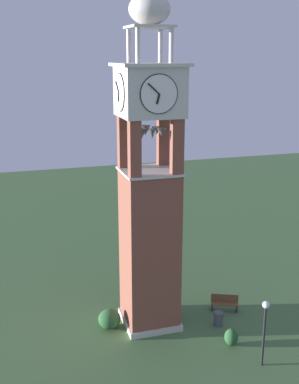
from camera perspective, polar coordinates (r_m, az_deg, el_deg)
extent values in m
plane|color=#476B3D|center=(28.31, 0.00, -15.11)|extent=(80.00, 80.00, 0.00)
cube|color=brown|center=(26.33, 0.00, -6.94)|extent=(2.75, 2.75, 8.74)
cube|color=beige|center=(28.22, 0.00, -14.80)|extent=(2.95, 2.95, 0.35)
cube|color=black|center=(28.13, 2.77, -12.66)|extent=(1.10, 0.04, 2.20)
cylinder|color=beige|center=(27.48, 2.81, -10.09)|extent=(1.10, 0.04, 1.10)
cube|color=brown|center=(23.98, 3.28, 5.28)|extent=(0.56, 0.56, 2.88)
cube|color=brown|center=(26.01, 1.61, 6.14)|extent=(0.56, 0.56, 2.88)
cube|color=brown|center=(23.33, -1.79, 5.00)|extent=(0.56, 0.56, 2.88)
cube|color=brown|center=(25.41, -3.10, 5.89)|extent=(0.56, 0.56, 2.88)
cube|color=beige|center=(24.94, 0.00, 2.48)|extent=(2.91, 2.91, 0.12)
cone|color=#4C4C51|center=(25.12, -0.51, 7.31)|extent=(0.55, 0.55, 0.51)
cone|color=#4C4C51|center=(24.70, -1.41, 7.15)|extent=(0.37, 0.37, 0.53)
cone|color=#4C4C51|center=(24.08, -0.93, 6.93)|extent=(0.50, 0.50, 0.52)
cone|color=#4C4C51|center=(23.95, 0.30, 6.88)|extent=(0.37, 0.37, 0.50)
cone|color=#4C4C51|center=(24.51, 1.45, 7.08)|extent=(0.50, 0.50, 0.39)
cone|color=#4C4C51|center=(25.04, 0.86, 7.28)|extent=(0.53, 0.53, 0.39)
cube|color=beige|center=(24.32, 0.00, 11.77)|extent=(2.99, 2.99, 2.43)
cylinder|color=white|center=(24.81, 3.42, 11.83)|extent=(1.85, 0.05, 1.85)
torus|color=black|center=(24.81, 3.42, 11.83)|extent=(1.87, 0.06, 1.87)
cube|color=black|center=(24.90, 3.49, 11.33)|extent=(0.20, 0.03, 0.47)
cube|color=black|center=(25.07, 3.34, 12.44)|extent=(0.59, 0.03, 0.54)
cylinder|color=white|center=(23.92, -3.54, 11.67)|extent=(1.85, 0.05, 1.85)
torus|color=black|center=(23.92, -3.54, 11.67)|extent=(1.87, 0.06, 1.87)
cube|color=black|center=(23.98, -3.71, 11.15)|extent=(0.20, 0.03, 0.47)
cube|color=black|center=(24.16, -3.85, 12.30)|extent=(0.59, 0.03, 0.54)
cylinder|color=white|center=(22.88, 1.13, 11.51)|extent=(0.05, 1.85, 1.85)
torus|color=black|center=(22.88, 1.13, 11.51)|extent=(0.06, 1.87, 1.87)
cube|color=black|center=(22.83, 1.04, 10.94)|extent=(0.03, 0.20, 0.47)
cube|color=black|center=(22.72, 0.51, 12.11)|extent=(0.03, 0.59, 0.54)
cylinder|color=white|center=(25.77, -1.01, 12.01)|extent=(0.05, 1.85, 1.85)
torus|color=black|center=(25.77, -1.01, 12.01)|extent=(0.06, 1.87, 1.87)
cube|color=black|center=(25.83, -1.17, 11.52)|extent=(0.03, 0.20, 0.47)
cube|color=black|center=(25.74, -1.65, 12.55)|extent=(0.03, 0.59, 0.54)
cube|color=beige|center=(24.26, 0.00, 14.83)|extent=(3.35, 3.35, 0.16)
cylinder|color=beige|center=(23.74, 2.59, 16.92)|extent=(0.22, 0.22, 1.61)
cylinder|color=beige|center=(25.29, 1.29, 16.87)|extent=(0.22, 0.22, 1.61)
cylinder|color=beige|center=(23.24, -1.40, 16.95)|extent=(0.22, 0.22, 1.61)
cylinder|color=beige|center=(24.83, -2.48, 16.88)|extent=(0.22, 0.22, 1.61)
cube|color=beige|center=(24.29, 0.00, 18.95)|extent=(2.08, 2.08, 0.12)
ellipsoid|color=beige|center=(24.35, 0.00, 20.82)|extent=(2.00, 2.00, 1.47)
cube|color=brown|center=(29.52, 8.87, -12.92)|extent=(1.05, 1.64, 0.06)
cube|color=brown|center=(29.56, 8.88, -12.26)|extent=(0.69, 1.48, 0.44)
cube|color=#2D2D33|center=(29.68, 10.28, -13.35)|extent=(0.39, 0.23, 0.42)
cube|color=#2D2D33|center=(29.61, 7.42, -13.29)|extent=(0.39, 0.23, 0.42)
cylinder|color=black|center=(24.77, 13.35, -16.35)|extent=(0.12, 0.12, 3.09)
sphere|color=silver|center=(23.90, 13.62, -12.84)|extent=(0.36, 0.36, 0.36)
cylinder|color=#4C4C51|center=(28.08, 8.14, -14.62)|extent=(0.52, 0.52, 0.80)
ellipsoid|color=#28562D|center=(27.61, -4.76, -14.74)|extent=(1.23, 1.23, 1.08)
ellipsoid|color=#28562D|center=(26.51, 9.65, -16.56)|extent=(0.72, 0.72, 0.92)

